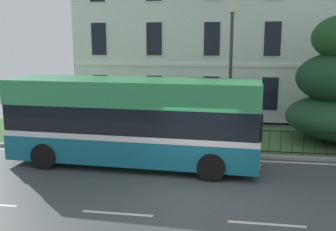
% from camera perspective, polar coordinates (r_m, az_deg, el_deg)
% --- Properties ---
extents(ground_plane, '(60.00, 56.00, 0.18)m').
position_cam_1_polar(ground_plane, '(13.23, 4.48, -9.80)').
color(ground_plane, '#404747').
extents(georgian_townhouse, '(16.71, 9.92, 11.48)m').
position_cam_1_polar(georgian_townhouse, '(26.90, 7.06, 13.47)').
color(georgian_townhouse, silver).
rests_on(georgian_townhouse, ground_plane).
extents(iron_verge_railing, '(17.20, 0.04, 0.97)m').
position_cam_1_polar(iron_verge_railing, '(16.30, 5.20, -3.46)').
color(iron_verge_railing, black).
rests_on(iron_verge_railing, ground_plane).
extents(single_decker_bus, '(9.51, 2.96, 3.27)m').
position_cam_1_polar(single_decker_bus, '(14.57, -5.17, -0.76)').
color(single_decker_bus, '#17677D').
rests_on(single_decker_bus, ground_plane).
extents(street_lamp_post, '(0.36, 0.24, 6.09)m').
position_cam_1_polar(street_lamp_post, '(16.80, 9.25, 7.32)').
color(street_lamp_post, '#333338').
rests_on(street_lamp_post, ground_plane).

